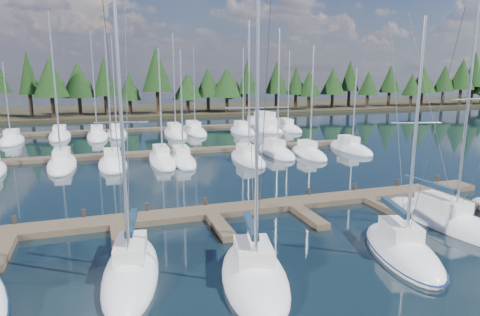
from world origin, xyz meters
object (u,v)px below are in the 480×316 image
object	(u,v)px
front_sailboat_2	(131,271)
front_sailboat_4	(402,250)
front_sailboat_5	(447,221)
motor_yacht_right	(263,127)
main_dock	(211,215)
front_sailboat_3	(254,275)

from	to	relation	value
front_sailboat_2	front_sailboat_4	distance (m)	13.97
front_sailboat_5	motor_yacht_right	size ratio (longest dim) A/B	1.40
front_sailboat_2	front_sailboat_4	bearing A→B (deg)	-8.12
main_dock	motor_yacht_right	world-z (taller)	motor_yacht_right
front_sailboat_2	front_sailboat_5	size ratio (longest dim) A/B	0.94
front_sailboat_2	front_sailboat_3	distance (m)	5.85
main_dock	front_sailboat_3	world-z (taller)	front_sailboat_3
main_dock	front_sailboat_4	size ratio (longest dim) A/B	3.40
front_sailboat_3	front_sailboat_4	distance (m)	8.41
front_sailboat_4	front_sailboat_5	bearing A→B (deg)	26.35
front_sailboat_5	motor_yacht_right	bearing A→B (deg)	84.38
front_sailboat_5	motor_yacht_right	xyz separation A→B (m)	(4.26, 43.26, 0.25)
main_dock	front_sailboat_3	xyz separation A→B (m)	(-0.24, -8.99, 0.09)
front_sailboat_3	front_sailboat_5	size ratio (longest dim) A/B	1.02
front_sailboat_3	motor_yacht_right	distance (m)	49.82
front_sailboat_4	front_sailboat_5	xyz separation A→B (m)	(5.70, 2.82, 0.00)
front_sailboat_2	motor_yacht_right	size ratio (longest dim) A/B	1.31
main_dock	front_sailboat_2	xyz separation A→B (m)	(-5.67, -6.80, 0.09)
front_sailboat_3	front_sailboat_5	xyz separation A→B (m)	(14.11, 3.05, -0.01)
front_sailboat_2	motor_yacht_right	distance (m)	50.12
main_dock	front_sailboat_4	bearing A→B (deg)	-47.05
front_sailboat_3	motor_yacht_right	bearing A→B (deg)	68.36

